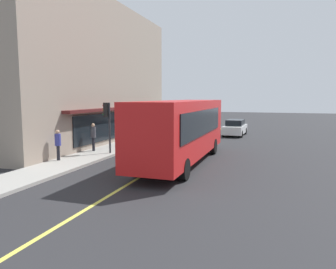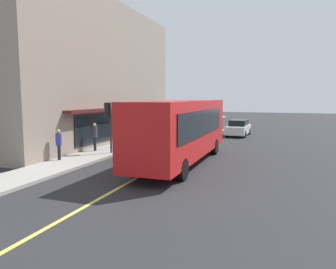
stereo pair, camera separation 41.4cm
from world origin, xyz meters
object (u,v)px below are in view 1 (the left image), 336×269
(pedestrian_by_curb, at_px, (58,142))
(car_white, at_px, (235,128))
(traffic_light, at_px, (107,116))
(bus, at_px, (182,128))
(pedestrian_near_storefront, at_px, (93,134))
(pedestrian_waiting, at_px, (157,123))
(car_black, at_px, (176,130))

(pedestrian_by_curb, bearing_deg, car_white, -25.93)
(traffic_light, relative_size, car_white, 0.73)
(bus, bearing_deg, traffic_light, 79.76)
(traffic_light, xyz_separation_m, pedestrian_near_storefront, (0.40, 1.28, -1.27))
(pedestrian_waiting, bearing_deg, car_white, -77.45)
(traffic_light, xyz_separation_m, car_black, (9.55, -1.61, -1.79))
(car_black, height_order, pedestrian_near_storefront, pedestrian_near_storefront)
(car_black, relative_size, pedestrian_waiting, 2.76)
(car_white, xyz_separation_m, pedestrian_waiting, (-1.65, 7.41, 0.35))
(car_white, relative_size, pedestrian_by_curb, 2.53)
(traffic_light, relative_size, pedestrian_waiting, 2.01)
(bus, bearing_deg, pedestrian_by_curb, 107.30)
(traffic_light, relative_size, car_black, 0.73)
(car_white, relative_size, car_black, 1.00)
(car_black, bearing_deg, bus, -161.18)
(car_white, distance_m, pedestrian_by_curb, 18.19)
(car_white, bearing_deg, traffic_light, 154.13)
(car_white, distance_m, car_black, 6.16)
(traffic_light, height_order, car_black, traffic_light)
(pedestrian_near_storefront, bearing_deg, traffic_light, -107.28)
(bus, xyz_separation_m, traffic_light, (0.94, 5.19, 0.55))
(pedestrian_waiting, bearing_deg, pedestrian_near_storefront, 178.25)
(car_white, relative_size, pedestrian_near_storefront, 2.39)
(bus, relative_size, car_black, 2.54)
(car_black, bearing_deg, pedestrian_by_curb, 166.17)
(car_black, height_order, pedestrian_waiting, pedestrian_waiting)
(bus, relative_size, car_white, 2.55)
(pedestrian_waiting, bearing_deg, bus, -154.13)
(bus, xyz_separation_m, car_black, (10.49, 3.57, -1.24))
(pedestrian_by_curb, bearing_deg, pedestrian_waiting, -2.10)
(car_white, height_order, car_black, same)
(traffic_light, bearing_deg, car_white, -25.87)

